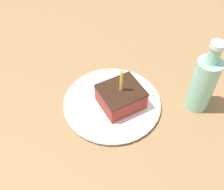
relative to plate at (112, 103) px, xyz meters
name	(u,v)px	position (x,y,z in m)	size (l,w,h in m)	color
ground_plane	(119,111)	(-0.02, -0.01, -0.03)	(2.40, 2.40, 0.04)	olive
plate	(112,103)	(0.00, 0.00, 0.00)	(0.27, 0.27, 0.01)	white
cake_slice	(120,96)	(-0.01, -0.02, 0.03)	(0.10, 0.11, 0.13)	#99332D
fork	(129,89)	(0.02, -0.07, 0.01)	(0.12, 0.15, 0.01)	#B2B2B7
bottle	(203,83)	(-0.11, -0.21, 0.08)	(0.06, 0.06, 0.21)	#8CD1B2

